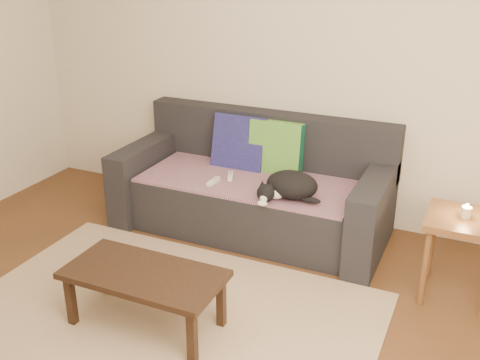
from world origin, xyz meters
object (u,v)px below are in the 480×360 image
object	(u,v)px
cat	(290,186)
coffee_table	(144,279)
wii_remote_b	(230,176)
side_table	(463,232)
wii_remote_a	(213,182)
sofa	(254,191)

from	to	relation	value
cat	coffee_table	world-z (taller)	cat
wii_remote_b	coffee_table	size ratio (longest dim) A/B	0.16
side_table	coffee_table	size ratio (longest dim) A/B	0.61
cat	coffee_table	distance (m)	1.27
wii_remote_b	side_table	size ratio (longest dim) A/B	0.27
wii_remote_a	coffee_table	size ratio (longest dim) A/B	0.16
coffee_table	cat	bearing A→B (deg)	68.39
sofa	side_table	world-z (taller)	sofa
sofa	wii_remote_b	size ratio (longest dim) A/B	14.00
wii_remote_b	side_table	world-z (taller)	side_table
wii_remote_a	coffee_table	distance (m)	1.20
wii_remote_a	sofa	bearing A→B (deg)	-36.38
sofa	coffee_table	world-z (taller)	sofa
side_table	coffee_table	world-z (taller)	side_table
wii_remote_b	cat	bearing A→B (deg)	-129.07
wii_remote_b	side_table	xyz separation A→B (m)	(1.71, -0.25, 0.01)
sofa	cat	size ratio (longest dim) A/B	4.63
wii_remote_a	wii_remote_b	bearing A→B (deg)	-22.39
sofa	side_table	bearing A→B (deg)	-13.40
wii_remote_a	wii_remote_b	xyz separation A→B (m)	(0.07, 0.15, 0.00)
sofa	wii_remote_b	xyz separation A→B (m)	(-0.15, -0.12, 0.15)
cat	sofa	bearing A→B (deg)	133.00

